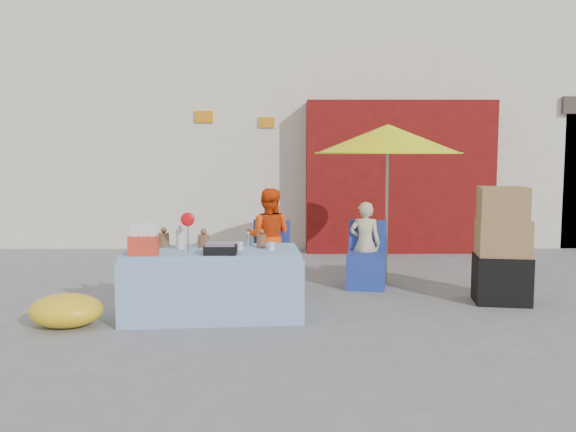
{
  "coord_description": "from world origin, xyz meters",
  "views": [
    {
      "loc": [
        0.22,
        -6.34,
        1.73
      ],
      "look_at": [
        0.26,
        0.6,
        1.0
      ],
      "focal_mm": 38.0,
      "sensor_mm": 36.0,
      "label": 1
    }
  ],
  "objects_px": {
    "vendor_beige": "(365,244)",
    "umbrella": "(388,140)",
    "chair_left": "(269,268)",
    "chair_right": "(366,268)",
    "vendor_orange": "(269,237)",
    "box_stack": "(502,250)",
    "market_table": "(212,282)"
  },
  "relations": [
    {
      "from": "box_stack",
      "to": "market_table",
      "type": "bearing_deg",
      "value": -170.17
    },
    {
      "from": "market_table",
      "to": "box_stack",
      "type": "relative_size",
      "value": 1.44
    },
    {
      "from": "umbrella",
      "to": "market_table",
      "type": "bearing_deg",
      "value": -142.0
    },
    {
      "from": "chair_left",
      "to": "box_stack",
      "type": "relative_size",
      "value": 0.64
    },
    {
      "from": "vendor_beige",
      "to": "chair_right",
      "type": "bearing_deg",
      "value": 101.96
    },
    {
      "from": "market_table",
      "to": "vendor_beige",
      "type": "relative_size",
      "value": 1.75
    },
    {
      "from": "chair_right",
      "to": "vendor_orange",
      "type": "distance_m",
      "value": 1.32
    },
    {
      "from": "chair_left",
      "to": "umbrella",
      "type": "bearing_deg",
      "value": 21.13
    },
    {
      "from": "chair_left",
      "to": "vendor_orange",
      "type": "distance_m",
      "value": 0.4
    },
    {
      "from": "vendor_orange",
      "to": "umbrella",
      "type": "xyz_separation_m",
      "value": [
        1.55,
        0.15,
        1.26
      ]
    },
    {
      "from": "chair_left",
      "to": "vendor_beige",
      "type": "height_order",
      "value": "vendor_beige"
    },
    {
      "from": "vendor_orange",
      "to": "vendor_beige",
      "type": "height_order",
      "value": "vendor_orange"
    },
    {
      "from": "chair_left",
      "to": "umbrella",
      "type": "xyz_separation_m",
      "value": [
        1.55,
        0.28,
        1.64
      ]
    },
    {
      "from": "vendor_beige",
      "to": "umbrella",
      "type": "distance_m",
      "value": 1.38
    },
    {
      "from": "umbrella",
      "to": "chair_right",
      "type": "bearing_deg",
      "value": -136.24
    },
    {
      "from": "chair_left",
      "to": "vendor_orange",
      "type": "bearing_deg",
      "value": 101.96
    },
    {
      "from": "vendor_beige",
      "to": "box_stack",
      "type": "bearing_deg",
      "value": 157.95
    },
    {
      "from": "chair_left",
      "to": "vendor_orange",
      "type": "xyz_separation_m",
      "value": [
        -0.0,
        0.13,
        0.38
      ]
    },
    {
      "from": "market_table",
      "to": "chair_right",
      "type": "bearing_deg",
      "value": 32.01
    },
    {
      "from": "chair_right",
      "to": "box_stack",
      "type": "height_order",
      "value": "box_stack"
    },
    {
      "from": "chair_left",
      "to": "umbrella",
      "type": "height_order",
      "value": "umbrella"
    },
    {
      "from": "box_stack",
      "to": "vendor_orange",
      "type": "bearing_deg",
      "value": 160.93
    },
    {
      "from": "market_table",
      "to": "umbrella",
      "type": "xyz_separation_m",
      "value": [
        2.11,
        1.65,
        1.53
      ]
    },
    {
      "from": "chair_right",
      "to": "vendor_beige",
      "type": "bearing_deg",
      "value": 101.96
    },
    {
      "from": "vendor_beige",
      "to": "umbrella",
      "type": "bearing_deg",
      "value": -142.73
    },
    {
      "from": "vendor_beige",
      "to": "umbrella",
      "type": "height_order",
      "value": "umbrella"
    },
    {
      "from": "box_stack",
      "to": "chair_left",
      "type": "bearing_deg",
      "value": 163.51
    },
    {
      "from": "chair_right",
      "to": "umbrella",
      "type": "xyz_separation_m",
      "value": [
        0.3,
        0.28,
        1.64
      ]
    },
    {
      "from": "market_table",
      "to": "umbrella",
      "type": "distance_m",
      "value": 3.08
    },
    {
      "from": "chair_right",
      "to": "vendor_beige",
      "type": "distance_m",
      "value": 0.32
    },
    {
      "from": "chair_left",
      "to": "umbrella",
      "type": "relative_size",
      "value": 0.41
    },
    {
      "from": "umbrella",
      "to": "box_stack",
      "type": "bearing_deg",
      "value": -43.28
    }
  ]
}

